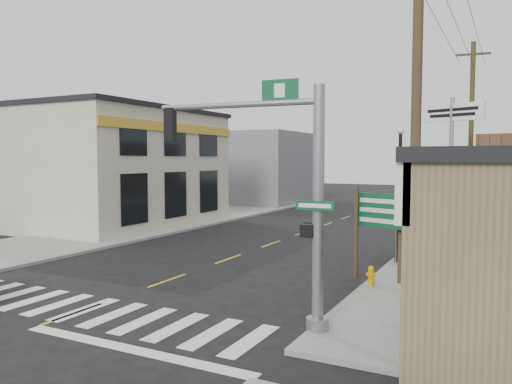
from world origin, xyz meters
The scene contains 16 objects.
ground centered at (0.00, 0.00, 0.00)m, with size 140.00×140.00×0.00m, color black.
sidewalk_right centered at (9.00, 13.00, 0.07)m, with size 6.00×38.00×0.13m, color gray.
sidewalk_left centered at (-9.00, 13.00, 0.07)m, with size 6.00×38.00×0.13m, color gray.
center_line centered at (0.00, 8.00, 0.01)m, with size 0.12×56.00×0.01m, color gold.
crosswalk centered at (0.00, 0.40, 0.01)m, with size 11.00×2.20×0.01m, color silver.
left_building centered at (-13.00, 14.00, 3.40)m, with size 12.00×12.00×6.80m, color beige.
bldg_distant_left centered at (-11.00, 32.00, 3.20)m, with size 9.00×10.00×6.40m, color slate.
traffic_signal_pole centered at (5.52, 1.40, 3.54)m, with size 4.51×0.37×5.71m.
guide_sign centered at (6.30, 6.63, 2.07)m, with size 1.73×0.14×3.03m.
fire_hydrant centered at (6.30, 5.91, 0.47)m, with size 0.20×0.20×0.62m.
ped_crossing_sign centered at (6.30, 9.53, 1.98)m, with size 1.05×0.07×2.69m.
lamp_post centered at (6.36, 10.06, 3.09)m, with size 0.66×0.52×5.09m.
dance_center_sign centered at (7.30, 17.85, 5.37)m, with size 3.29×0.21×6.99m.
shrub_back centered at (9.63, 7.93, 0.51)m, with size 1.01×1.01×0.76m, color black.
utility_pole_near centered at (8.02, 3.00, 4.83)m, with size 1.59×0.24×9.17m.
utility_pole_far centered at (8.02, 20.72, 5.39)m, with size 1.78×0.27×10.26m.
Camera 1 is at (10.04, -9.17, 4.03)m, focal length 35.00 mm.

